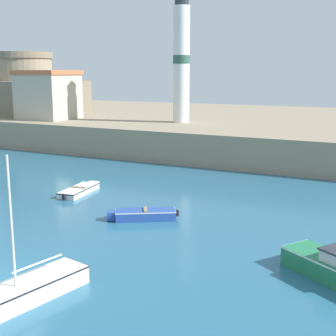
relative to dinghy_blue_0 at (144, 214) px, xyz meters
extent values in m
plane|color=#28607F|center=(-1.09, -9.77, -0.32)|extent=(200.00, 200.00, 0.00)
cube|color=gray|center=(-1.09, 35.67, 1.21)|extent=(120.00, 40.00, 3.05)
cube|color=#284C9E|center=(0.09, 0.05, -0.03)|extent=(3.56, 2.80, 0.58)
cube|color=#284C9E|center=(-1.61, -1.00, -0.03)|extent=(0.76, 0.79, 0.49)
cube|color=white|center=(0.09, 0.05, 0.22)|extent=(3.59, 2.83, 0.07)
cube|color=#997F5B|center=(0.09, 0.05, 0.30)|extent=(0.68, 0.92, 0.08)
cube|color=black|center=(1.67, 1.04, 0.02)|extent=(0.28, 0.28, 0.36)
cube|color=white|center=(0.96, -10.74, 0.05)|extent=(2.48, 5.30, 0.74)
cube|color=black|center=(0.96, -10.74, 0.38)|extent=(2.50, 5.36, 0.07)
cylinder|color=silver|center=(0.88, -11.11, 2.89)|extent=(0.10, 0.10, 4.94)
cylinder|color=silver|center=(1.08, -10.11, 0.97)|extent=(0.53, 2.27, 0.08)
cube|color=white|center=(-7.18, 3.18, -0.11)|extent=(1.86, 3.90, 0.41)
cube|color=white|center=(-7.48, 5.34, -0.11)|extent=(0.83, 0.71, 0.35)
cube|color=black|center=(-7.18, 3.18, 0.06)|extent=(1.88, 3.93, 0.07)
cube|color=#997F5B|center=(-7.18, 3.18, 0.14)|extent=(1.17, 0.36, 0.08)
cube|color=black|center=(-6.91, 1.21, -0.06)|extent=(0.23, 0.23, 0.36)
cube|color=#796C57|center=(-33.09, 25.60, 4.93)|extent=(12.79, 12.79, 4.38)
cylinder|color=gray|center=(-33.09, 25.60, 6.39)|extent=(7.48, 7.48, 7.32)
cylinder|color=#796C57|center=(-33.09, 25.60, 10.45)|extent=(7.86, 7.86, 0.80)
cylinder|color=silver|center=(-9.09, 24.41, 8.97)|extent=(1.79, 1.79, 12.48)
cylinder|color=#2D5647|center=(-9.09, 24.41, 9.60)|extent=(1.85, 1.85, 0.90)
cylinder|color=#262D33|center=(-9.09, 24.41, 15.81)|extent=(1.52, 1.52, 1.20)
cube|color=#BCB29E|center=(-25.09, 21.04, 5.35)|extent=(5.98, 5.55, 5.23)
cube|color=#C1663D|center=(-25.09, 21.04, 8.21)|extent=(6.28, 5.82, 0.50)
camera|label=1|loc=(13.17, -22.92, 8.16)|focal=50.00mm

